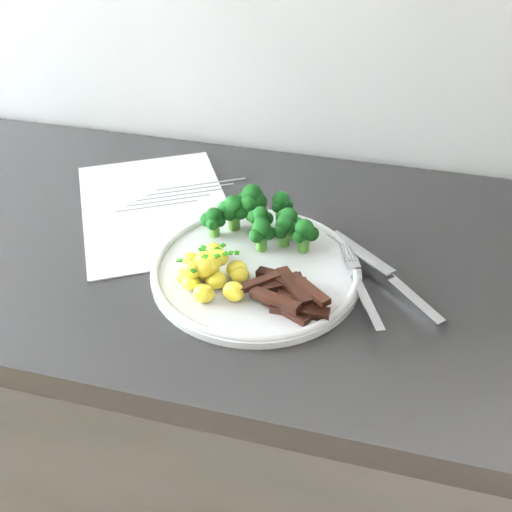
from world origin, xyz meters
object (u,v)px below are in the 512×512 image
(fork, at_px, (362,288))
(broccoli, at_px, (261,217))
(beef_strips, at_px, (288,292))
(potatoes, at_px, (211,272))
(counter, at_px, (290,446))
(plate, at_px, (256,269))
(knife, at_px, (396,285))
(recipe_paper, at_px, (156,207))

(fork, bearing_deg, broccoli, 149.61)
(beef_strips, bearing_deg, potatoes, 175.79)
(counter, height_order, fork, fork)
(plate, bearing_deg, potatoes, -139.19)
(potatoes, distance_m, beef_strips, 0.10)
(knife, bearing_deg, plate, -176.27)
(potatoes, distance_m, knife, 0.24)
(knife, bearing_deg, beef_strips, -154.68)
(plate, relative_size, fork, 1.68)
(broccoli, bearing_deg, knife, -17.14)
(recipe_paper, xyz_separation_m, knife, (0.38, -0.11, 0.01))
(counter, distance_m, broccoli, 0.49)
(fork, relative_size, knife, 1.00)
(plate, distance_m, broccoli, 0.08)
(counter, relative_size, beef_strips, 19.18)
(counter, relative_size, recipe_paper, 6.05)
(plate, bearing_deg, broccoli, 98.95)
(broccoli, height_order, potatoes, broccoli)
(recipe_paper, height_order, beef_strips, beef_strips)
(plate, xyz_separation_m, potatoes, (-0.05, -0.04, 0.02))
(knife, bearing_deg, fork, -145.32)
(recipe_paper, distance_m, broccoli, 0.19)
(counter, xyz_separation_m, beef_strips, (0.00, -0.10, 0.46))
(recipe_paper, bearing_deg, fork, -22.18)
(counter, height_order, broccoli, broccoli)
(counter, bearing_deg, broccoli, 160.36)
(potatoes, relative_size, fork, 0.67)
(recipe_paper, distance_m, plate, 0.23)
(plate, bearing_deg, beef_strips, -42.96)
(counter, distance_m, recipe_paper, 0.51)
(broccoli, xyz_separation_m, potatoes, (-0.04, -0.12, -0.02))
(broccoli, height_order, beef_strips, broccoli)
(broccoli, bearing_deg, fork, -30.39)
(counter, height_order, knife, knife)
(broccoli, distance_m, fork, 0.18)
(beef_strips, bearing_deg, broccoli, 117.98)
(counter, distance_m, plate, 0.45)
(counter, xyz_separation_m, broccoli, (-0.06, 0.02, 0.48))
(broccoli, bearing_deg, beef_strips, -62.02)
(fork, bearing_deg, potatoes, -172.57)
(counter, xyz_separation_m, plate, (-0.05, -0.05, 0.45))
(plate, relative_size, broccoli, 1.66)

